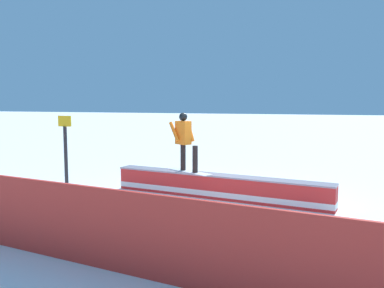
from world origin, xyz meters
name	(u,v)px	position (x,y,z in m)	size (l,w,h in m)	color
ground_plane	(218,198)	(0.00, 0.00, 0.00)	(120.00, 120.00, 0.00)	white
grind_box	(218,187)	(0.00, 0.00, 0.28)	(5.78, 1.49, 0.62)	red
snowboarder	(185,139)	(0.95, -0.23, 1.46)	(1.42, 1.02, 1.55)	white
safety_fence	(138,235)	(0.00, 4.89, 0.61)	(13.53, 0.06, 1.23)	red
trail_marker	(66,150)	(4.32, 0.17, 1.10)	(0.40, 0.10, 2.06)	#262628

